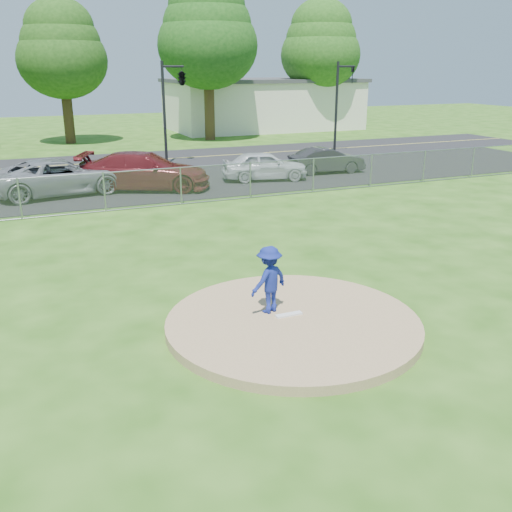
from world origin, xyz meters
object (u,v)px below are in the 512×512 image
(pitcher, at_px, (269,280))
(parked_car_darkred, at_px, (145,171))
(commercial_building, at_px, (263,104))
(tree_right, at_px, (208,32))
(tree_far_right, at_px, (321,44))
(traffic_signal_center, at_px, (180,80))
(parked_car_pearl, at_px, (265,166))
(tree_center, at_px, (61,49))
(parked_car_charcoal, at_px, (327,160))
(parked_car_gray, at_px, (61,177))
(traffic_signal_right, at_px, (340,99))

(pitcher, relative_size, parked_car_darkred, 0.26)
(commercial_building, xyz_separation_m, pitcher, (-16.30, -37.43, -1.22))
(tree_right, distance_m, tree_far_right, 11.42)
(commercial_building, bearing_deg, tree_far_right, -36.87)
(traffic_signal_center, bearing_deg, parked_car_pearl, -70.99)
(tree_center, distance_m, tree_right, 10.27)
(parked_car_darkred, distance_m, parked_car_pearl, 5.87)
(commercial_building, height_order, tree_far_right, tree_far_right)
(parked_car_pearl, xyz_separation_m, parked_car_charcoal, (3.77, 0.55, -0.06))
(tree_center, distance_m, traffic_signal_center, 13.12)
(parked_car_gray, bearing_deg, tree_far_right, -59.47)
(tree_far_right, relative_size, pitcher, 7.23)
(parked_car_charcoal, bearing_deg, pitcher, 150.53)
(tree_center, height_order, parked_car_charcoal, tree_center)
(commercial_building, xyz_separation_m, parked_car_charcoal, (-6.01, -21.97, -1.50))
(tree_far_right, xyz_separation_m, parked_car_darkred, (-19.65, -19.50, -6.21))
(tree_right, bearing_deg, commercial_building, 40.60)
(parked_car_charcoal, bearing_deg, tree_center, 35.62)
(traffic_signal_center, bearing_deg, tree_right, 63.29)
(traffic_signal_center, xyz_separation_m, parked_car_charcoal, (6.02, -5.97, -3.96))
(parked_car_charcoal, bearing_deg, traffic_signal_center, 49.41)
(tree_far_right, distance_m, traffic_signal_center, 20.78)
(tree_right, xyz_separation_m, parked_car_charcoal, (0.99, -15.97, -6.99))
(parked_car_charcoal, bearing_deg, commercial_building, -11.14)
(traffic_signal_center, relative_size, parked_car_charcoal, 1.43)
(tree_far_right, height_order, parked_car_gray, tree_far_right)
(tree_right, distance_m, parked_car_charcoal, 17.46)
(tree_far_right, distance_m, traffic_signal_right, 14.69)
(traffic_signal_center, relative_size, parked_car_gray, 1.00)
(tree_right, bearing_deg, traffic_signal_right, -62.36)
(parked_car_darkred, distance_m, parked_car_charcoal, 9.65)
(pitcher, xyz_separation_m, parked_car_gray, (-2.92, 15.32, -0.16))
(parked_car_gray, bearing_deg, parked_car_charcoal, -98.30)
(tree_center, height_order, parked_car_gray, tree_center)
(tree_center, height_order, traffic_signal_center, tree_center)
(tree_right, relative_size, traffic_signal_center, 2.08)
(pitcher, bearing_deg, tree_far_right, -141.61)
(tree_center, bearing_deg, pitcher, -88.81)
(parked_car_darkred, bearing_deg, traffic_signal_center, -6.03)
(tree_center, bearing_deg, parked_car_gray, -97.02)
(parked_car_pearl, bearing_deg, pitcher, 169.10)
(commercial_building, relative_size, tree_center, 1.67)
(tree_center, relative_size, tree_far_right, 0.92)
(tree_center, bearing_deg, parked_car_charcoal, -58.56)
(tree_right, distance_m, traffic_signal_center, 11.60)
(traffic_signal_center, distance_m, traffic_signal_right, 10.34)
(commercial_building, distance_m, parked_car_pearl, 24.59)
(pitcher, relative_size, parked_car_pearl, 0.36)
(parked_car_darkred, height_order, parked_car_pearl, parked_car_darkred)
(commercial_building, height_order, tree_center, tree_center)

